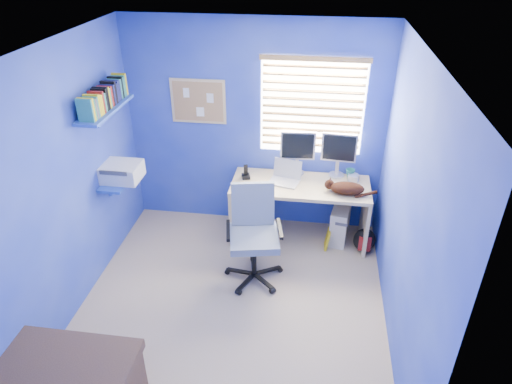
# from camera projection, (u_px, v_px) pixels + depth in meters

# --- Properties ---
(floor) EXTENTS (3.00, 3.20, 0.00)m
(floor) POSITION_uv_depth(u_px,v_px,m) (232.00, 305.00, 4.57)
(floor) COLOR #B0A08D
(floor) RESTS_ON ground
(ceiling) EXTENTS (3.00, 3.20, 0.00)m
(ceiling) POSITION_uv_depth(u_px,v_px,m) (223.00, 51.00, 3.31)
(ceiling) COLOR white
(ceiling) RESTS_ON wall_back
(wall_back) EXTENTS (3.00, 0.01, 2.50)m
(wall_back) POSITION_uv_depth(u_px,v_px,m) (255.00, 128.00, 5.31)
(wall_back) COLOR #1E33BB
(wall_back) RESTS_ON ground
(wall_front) EXTENTS (3.00, 0.01, 2.50)m
(wall_front) POSITION_uv_depth(u_px,v_px,m) (174.00, 343.00, 2.57)
(wall_front) COLOR #1E33BB
(wall_front) RESTS_ON ground
(wall_left) EXTENTS (0.01, 3.20, 2.50)m
(wall_left) POSITION_uv_depth(u_px,v_px,m) (65.00, 186.00, 4.12)
(wall_left) COLOR #1E33BB
(wall_left) RESTS_ON ground
(wall_right) EXTENTS (0.01, 3.20, 2.50)m
(wall_right) POSITION_uv_depth(u_px,v_px,m) (407.00, 211.00, 3.76)
(wall_right) COLOR #1E33BB
(wall_right) RESTS_ON ground
(desk) EXTENTS (1.58, 0.65, 0.74)m
(desk) POSITION_uv_depth(u_px,v_px,m) (299.00, 211.00, 5.39)
(desk) COLOR tan
(desk) RESTS_ON floor
(laptop) EXTENTS (0.38, 0.33, 0.22)m
(laptop) POSITION_uv_depth(u_px,v_px,m) (284.00, 174.00, 5.18)
(laptop) COLOR silver
(laptop) RESTS_ON desk
(monitor_left) EXTENTS (0.41, 0.14, 0.54)m
(monitor_left) POSITION_uv_depth(u_px,v_px,m) (298.00, 153.00, 5.29)
(monitor_left) COLOR silver
(monitor_left) RESTS_ON desk
(monitor_right) EXTENTS (0.41, 0.15, 0.54)m
(monitor_right) POSITION_uv_depth(u_px,v_px,m) (338.00, 155.00, 5.24)
(monitor_right) COLOR silver
(monitor_right) RESTS_ON desk
(phone) EXTENTS (0.12, 0.13, 0.17)m
(phone) POSITION_uv_depth(u_px,v_px,m) (246.00, 171.00, 5.29)
(phone) COLOR black
(phone) RESTS_ON desk
(mug) EXTENTS (0.10, 0.09, 0.10)m
(mug) POSITION_uv_depth(u_px,v_px,m) (350.00, 173.00, 5.32)
(mug) COLOR #2A836F
(mug) RESTS_ON desk
(cd_spindle) EXTENTS (0.13, 0.13, 0.07)m
(cd_spindle) POSITION_uv_depth(u_px,v_px,m) (353.00, 177.00, 5.26)
(cd_spindle) COLOR silver
(cd_spindle) RESTS_ON desk
(cat) EXTENTS (0.41, 0.28, 0.13)m
(cat) POSITION_uv_depth(u_px,v_px,m) (347.00, 188.00, 4.98)
(cat) COLOR black
(cat) RESTS_ON desk
(tower_pc) EXTENTS (0.26, 0.47, 0.45)m
(tower_pc) POSITION_uv_depth(u_px,v_px,m) (340.00, 223.00, 5.43)
(tower_pc) COLOR beige
(tower_pc) RESTS_ON floor
(drawer_boxes) EXTENTS (0.35, 0.28, 0.41)m
(drawer_boxes) POSITION_uv_depth(u_px,v_px,m) (251.00, 216.00, 5.60)
(drawer_boxes) COLOR tan
(drawer_boxes) RESTS_ON floor
(yellow_book) EXTENTS (0.03, 0.17, 0.24)m
(yellow_book) POSITION_uv_depth(u_px,v_px,m) (327.00, 239.00, 5.33)
(yellow_book) COLOR yellow
(yellow_book) RESTS_ON floor
(backpack) EXTENTS (0.27, 0.22, 0.30)m
(backpack) POSITION_uv_depth(u_px,v_px,m) (364.00, 240.00, 5.27)
(backpack) COLOR black
(backpack) RESTS_ON floor
(office_chair) EXTENTS (0.71, 0.71, 1.03)m
(office_chair) POSITION_uv_depth(u_px,v_px,m) (254.00, 246.00, 4.78)
(office_chair) COLOR black
(office_chair) RESTS_ON floor
(window_blinds) EXTENTS (1.15, 0.05, 1.10)m
(window_blinds) POSITION_uv_depth(u_px,v_px,m) (312.00, 107.00, 5.05)
(window_blinds) COLOR white
(window_blinds) RESTS_ON ground
(corkboard) EXTENTS (0.64, 0.02, 0.52)m
(corkboard) POSITION_uv_depth(u_px,v_px,m) (198.00, 101.00, 5.22)
(corkboard) COLOR tan
(corkboard) RESTS_ON ground
(wall_shelves) EXTENTS (0.42, 0.90, 1.05)m
(wall_shelves) POSITION_uv_depth(u_px,v_px,m) (112.00, 136.00, 4.65)
(wall_shelves) COLOR blue
(wall_shelves) RESTS_ON ground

